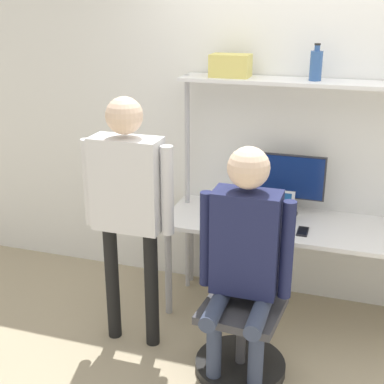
# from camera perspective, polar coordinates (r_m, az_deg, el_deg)

# --- Properties ---
(ground_plane) EXTENTS (12.00, 12.00, 0.00)m
(ground_plane) POSITION_cam_1_polar(r_m,az_deg,el_deg) (3.81, 10.64, -15.37)
(ground_plane) COLOR tan
(wall_back) EXTENTS (8.00, 0.06, 2.70)m
(wall_back) POSITION_cam_1_polar(r_m,az_deg,el_deg) (3.89, 13.30, 7.08)
(wall_back) COLOR white
(wall_back) RESTS_ON ground_plane
(desk) EXTENTS (1.95, 0.63, 0.72)m
(desk) POSITION_cam_1_polar(r_m,az_deg,el_deg) (3.78, 11.96, -4.43)
(desk) COLOR white
(desk) RESTS_ON ground_plane
(shelf_unit) EXTENTS (1.86, 0.30, 1.68)m
(shelf_unit) POSITION_cam_1_polar(r_m,az_deg,el_deg) (3.68, 13.16, 8.26)
(shelf_unit) COLOR white
(shelf_unit) RESTS_ON ground_plane
(monitor) EXTENTS (0.51, 0.17, 0.44)m
(monitor) POSITION_cam_1_polar(r_m,az_deg,el_deg) (3.84, 10.22, 1.25)
(monitor) COLOR #333338
(monitor) RESTS_ON desk
(laptop) EXTENTS (0.35, 0.23, 0.23)m
(laptop) POSITION_cam_1_polar(r_m,az_deg,el_deg) (3.71, 7.96, -2.40)
(laptop) COLOR silver
(laptop) RESTS_ON desk
(cell_phone) EXTENTS (0.07, 0.15, 0.01)m
(cell_phone) POSITION_cam_1_polar(r_m,az_deg,el_deg) (3.64, 11.73, -4.13)
(cell_phone) COLOR black
(cell_phone) RESTS_ON desk
(office_chair) EXTENTS (0.56, 0.56, 0.91)m
(office_chair) POSITION_cam_1_polar(r_m,az_deg,el_deg) (3.40, 5.51, -14.24)
(office_chair) COLOR black
(office_chair) RESTS_ON ground_plane
(person_seated) EXTENTS (0.55, 0.48, 1.43)m
(person_seated) POSITION_cam_1_polar(r_m,az_deg,el_deg) (3.08, 5.61, -5.91)
(person_seated) COLOR #38425B
(person_seated) RESTS_ON ground_plane
(person_standing) EXTENTS (0.60, 0.22, 1.65)m
(person_standing) POSITION_cam_1_polar(r_m,az_deg,el_deg) (3.30, -6.88, -0.13)
(person_standing) COLOR black
(person_standing) RESTS_ON ground_plane
(bottle_blue) EXTENTS (0.08, 0.08, 0.24)m
(bottle_blue) POSITION_cam_1_polar(r_m,az_deg,el_deg) (3.64, 13.09, 13.06)
(bottle_blue) COLOR #335999
(bottle_blue) RESTS_ON shelf_unit
(storage_box) EXTENTS (0.27, 0.17, 0.15)m
(storage_box) POSITION_cam_1_polar(r_m,az_deg,el_deg) (3.73, 4.13, 13.30)
(storage_box) COLOR #DBCC66
(storage_box) RESTS_ON shelf_unit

